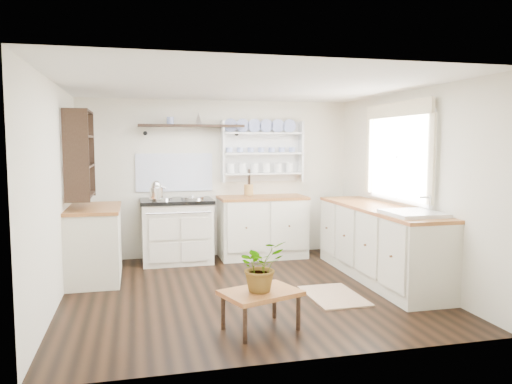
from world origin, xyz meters
TOP-DOWN VIEW (x-y plane):
  - floor at (0.00, 0.00)m, footprint 4.00×3.80m
  - wall_back at (0.00, 1.90)m, footprint 4.00×0.02m
  - wall_right at (2.00, 0.00)m, footprint 0.02×3.80m
  - wall_left at (-2.00, 0.00)m, footprint 0.02×3.80m
  - ceiling at (0.00, 0.00)m, footprint 4.00×3.80m
  - window at (1.95, 0.15)m, footprint 0.08×1.55m
  - aga_cooker at (-0.64, 1.57)m, footprint 1.00×0.69m
  - back_cabinets at (0.60, 1.60)m, footprint 1.27×0.63m
  - right_cabinets at (1.70, 0.10)m, footprint 0.62×2.43m
  - belfast_sink at (1.70, -0.65)m, footprint 0.55×0.60m
  - left_cabinets at (-1.70, 0.90)m, footprint 0.62×1.13m
  - plate_rack at (0.65, 1.86)m, footprint 1.20×0.22m
  - high_shelf at (-0.40, 1.78)m, footprint 1.50×0.29m
  - left_shelving at (-1.84, 0.90)m, footprint 0.28×0.80m
  - kettle at (-0.92, 1.45)m, footprint 0.19×0.19m
  - utensil_crock at (0.41, 1.68)m, footprint 0.13×0.13m
  - center_table at (-0.13, -1.21)m, footprint 0.78×0.67m
  - potted_plant at (-0.13, -1.21)m, footprint 0.50×0.47m
  - floor_rug at (0.89, -0.45)m, footprint 0.56×0.86m

SIDE VIEW (x-z plane):
  - floor at x=0.00m, z-range -0.01..0.01m
  - floor_rug at x=0.89m, z-range 0.00..0.02m
  - center_table at x=-0.13m, z-range 0.13..0.49m
  - aga_cooker at x=-0.64m, z-range -0.01..0.92m
  - right_cabinets at x=1.70m, z-range 0.01..0.91m
  - left_cabinets at x=-1.70m, z-range 0.01..0.91m
  - back_cabinets at x=0.60m, z-range 0.01..0.91m
  - potted_plant at x=-0.13m, z-range 0.36..0.81m
  - belfast_sink at x=1.70m, z-range 0.58..1.03m
  - utensil_crock at x=0.41m, z-range 0.91..1.07m
  - kettle at x=-0.92m, z-range 0.93..1.16m
  - wall_back at x=0.00m, z-range 0.00..2.30m
  - wall_right at x=2.00m, z-range 0.00..2.30m
  - wall_left at x=-2.00m, z-range 0.00..2.30m
  - left_shelving at x=-1.84m, z-range 1.02..2.08m
  - plate_rack at x=0.65m, z-range 1.11..2.01m
  - window at x=1.95m, z-range 0.95..2.17m
  - high_shelf at x=-0.40m, z-range 1.83..1.99m
  - ceiling at x=0.00m, z-range 2.29..2.30m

